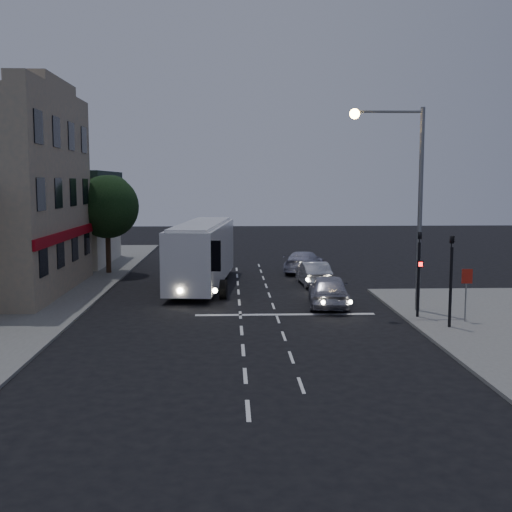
{
  "coord_description": "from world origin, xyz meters",
  "views": [
    {
      "loc": [
        -0.45,
        -25.96,
        5.86
      ],
      "look_at": [
        0.85,
        5.78,
        2.2
      ],
      "focal_mm": 45.0,
      "sensor_mm": 36.0,
      "label": 1
    }
  ],
  "objects_px": {
    "traffic_signal_main": "(419,264)",
    "tour_bus": "(202,252)",
    "regulatory_sign": "(466,286)",
    "streetlight": "(406,185)",
    "traffic_signal_side": "(451,270)",
    "car_suv": "(329,290)",
    "car_sedan_a": "(313,273)",
    "street_tree": "(107,204)",
    "car_sedan_b": "(304,262)"
  },
  "relations": [
    {
      "from": "streetlight",
      "to": "street_tree",
      "type": "distance_m",
      "value": 20.19
    },
    {
      "from": "car_sedan_a",
      "to": "street_tree",
      "type": "bearing_deg",
      "value": -24.58
    },
    {
      "from": "tour_bus",
      "to": "car_sedan_a",
      "type": "bearing_deg",
      "value": 6.12
    },
    {
      "from": "tour_bus",
      "to": "traffic_signal_main",
      "type": "distance_m",
      "value": 13.38
    },
    {
      "from": "car_sedan_a",
      "to": "streetlight",
      "type": "relative_size",
      "value": 0.46
    },
    {
      "from": "car_sedan_a",
      "to": "traffic_signal_side",
      "type": "bearing_deg",
      "value": 105.98
    },
    {
      "from": "car_suv",
      "to": "traffic_signal_side",
      "type": "height_order",
      "value": "traffic_signal_side"
    },
    {
      "from": "tour_bus",
      "to": "traffic_signal_side",
      "type": "distance_m",
      "value": 15.29
    },
    {
      "from": "regulatory_sign",
      "to": "street_tree",
      "type": "relative_size",
      "value": 0.35
    },
    {
      "from": "car_sedan_b",
      "to": "traffic_signal_side",
      "type": "height_order",
      "value": "traffic_signal_side"
    },
    {
      "from": "regulatory_sign",
      "to": "car_sedan_b",
      "type": "bearing_deg",
      "value": 107.46
    },
    {
      "from": "car_sedan_a",
      "to": "regulatory_sign",
      "type": "xyz_separation_m",
      "value": [
        4.98,
        -10.39,
        0.92
      ]
    },
    {
      "from": "traffic_signal_side",
      "to": "car_suv",
      "type": "bearing_deg",
      "value": 129.26
    },
    {
      "from": "tour_bus",
      "to": "traffic_signal_side",
      "type": "relative_size",
      "value": 2.91
    },
    {
      "from": "regulatory_sign",
      "to": "street_tree",
      "type": "distance_m",
      "value": 23.4
    },
    {
      "from": "car_suv",
      "to": "car_sedan_b",
      "type": "bearing_deg",
      "value": -84.77
    },
    {
      "from": "street_tree",
      "to": "traffic_signal_side",
      "type": "bearing_deg",
      "value": -44.5
    },
    {
      "from": "traffic_signal_main",
      "to": "streetlight",
      "type": "xyz_separation_m",
      "value": [
        -0.26,
        1.42,
        3.31
      ]
    },
    {
      "from": "car_sedan_b",
      "to": "streetlight",
      "type": "distance_m",
      "value": 14.44
    },
    {
      "from": "car_sedan_b",
      "to": "regulatory_sign",
      "type": "relative_size",
      "value": 2.18
    },
    {
      "from": "traffic_signal_side",
      "to": "car_sedan_a",
      "type": "bearing_deg",
      "value": 109.31
    },
    {
      "from": "tour_bus",
      "to": "car_suv",
      "type": "height_order",
      "value": "tour_bus"
    },
    {
      "from": "car_sedan_a",
      "to": "street_tree",
      "type": "distance_m",
      "value": 13.97
    },
    {
      "from": "traffic_signal_main",
      "to": "regulatory_sign",
      "type": "height_order",
      "value": "traffic_signal_main"
    },
    {
      "from": "traffic_signal_side",
      "to": "regulatory_sign",
      "type": "relative_size",
      "value": 1.86
    },
    {
      "from": "tour_bus",
      "to": "regulatory_sign",
      "type": "relative_size",
      "value": 5.43
    },
    {
      "from": "car_sedan_b",
      "to": "streetlight",
      "type": "bearing_deg",
      "value": 121.29
    },
    {
      "from": "car_suv",
      "to": "streetlight",
      "type": "height_order",
      "value": "streetlight"
    },
    {
      "from": "car_sedan_a",
      "to": "streetlight",
      "type": "bearing_deg",
      "value": 107.47
    },
    {
      "from": "traffic_signal_main",
      "to": "tour_bus",
      "type": "bearing_deg",
      "value": 135.88
    },
    {
      "from": "tour_bus",
      "to": "car_sedan_b",
      "type": "xyz_separation_m",
      "value": [
        6.38,
        5.31,
        -1.26
      ]
    },
    {
      "from": "car_sedan_b",
      "to": "regulatory_sign",
      "type": "bearing_deg",
      "value": 126.1
    },
    {
      "from": "streetlight",
      "to": "car_sedan_a",
      "type": "bearing_deg",
      "value": 110.81
    },
    {
      "from": "car_suv",
      "to": "street_tree",
      "type": "relative_size",
      "value": 0.73
    },
    {
      "from": "car_sedan_b",
      "to": "car_suv",
      "type": "bearing_deg",
      "value": 107.81
    },
    {
      "from": "traffic_signal_main",
      "to": "street_tree",
      "type": "distance_m",
      "value": 21.38
    },
    {
      "from": "car_sedan_b",
      "to": "street_tree",
      "type": "relative_size",
      "value": 0.77
    },
    {
      "from": "traffic_signal_side",
      "to": "streetlight",
      "type": "height_order",
      "value": "streetlight"
    },
    {
      "from": "tour_bus",
      "to": "car_suv",
      "type": "distance_m",
      "value": 8.92
    },
    {
      "from": "streetlight",
      "to": "regulatory_sign",
      "type": "bearing_deg",
      "value": -51.25
    },
    {
      "from": "car_sedan_a",
      "to": "street_tree",
      "type": "xyz_separation_m",
      "value": [
        -12.53,
        4.87,
        3.82
      ]
    },
    {
      "from": "car_sedan_a",
      "to": "streetlight",
      "type": "height_order",
      "value": "streetlight"
    },
    {
      "from": "traffic_signal_main",
      "to": "regulatory_sign",
      "type": "distance_m",
      "value": 2.14
    },
    {
      "from": "car_suv",
      "to": "regulatory_sign",
      "type": "bearing_deg",
      "value": 147.62
    },
    {
      "from": "tour_bus",
      "to": "car_sedan_a",
      "type": "relative_size",
      "value": 2.89
    },
    {
      "from": "street_tree",
      "to": "traffic_signal_main",
      "type": "bearing_deg",
      "value": -42.03
    },
    {
      "from": "car_sedan_b",
      "to": "streetlight",
      "type": "height_order",
      "value": "streetlight"
    },
    {
      "from": "streetlight",
      "to": "tour_bus",
      "type": "bearing_deg",
      "value": 139.83
    },
    {
      "from": "regulatory_sign",
      "to": "streetlight",
      "type": "relative_size",
      "value": 0.24
    },
    {
      "from": "tour_bus",
      "to": "car_sedan_a",
      "type": "distance_m",
      "value": 6.45
    }
  ]
}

